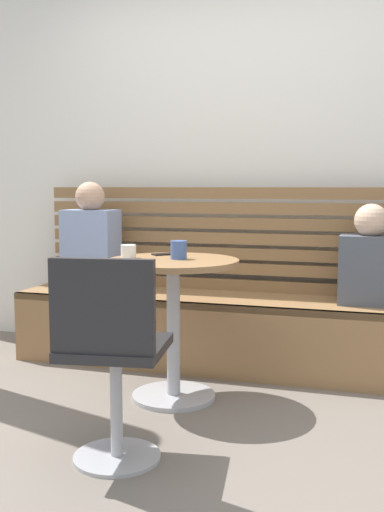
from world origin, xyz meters
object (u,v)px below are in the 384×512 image
white_chair (111,353)px  phone_on_table (165,254)px  cafe_table (173,302)px  cup_mug_blue (179,250)px  person_child_left (370,261)px  booth_bench (229,332)px  person_adult (91,242)px  cup_ceramic_white (129,251)px

white_chair → phone_on_table: bearing=97.5°
cafe_table → cup_mug_blue: cup_mug_blue is taller
person_child_left → cafe_table: bearing=-146.0°
white_chair → cup_mug_blue: (0.00, 0.83, 0.32)m
booth_bench → person_child_left: 0.94m
booth_bench → white_chair: (-0.13, -1.44, 0.24)m
person_child_left → phone_on_table: (-1.07, -0.47, 0.05)m
phone_on_table → cup_mug_blue: bearing=177.2°
person_child_left → cup_mug_blue: size_ratio=6.08×
person_child_left → white_chair: bearing=-122.8°
person_adult → cup_ceramic_white: 0.84m
person_adult → phone_on_table: (0.67, -0.44, -0.01)m
cup_ceramic_white → phone_on_table: size_ratio=0.57×
person_adult → phone_on_table: 0.80m
cafe_table → cup_ceramic_white: size_ratio=9.25×
cup_ceramic_white → booth_bench: bearing=58.8°
booth_bench → cafe_table: cafe_table is taller
booth_bench → person_adult: (-0.93, -0.00, 0.53)m
booth_bench → cup_ceramic_white: cup_ceramic_white is taller
cafe_table → person_child_left: size_ratio=1.28×
white_chair → person_adult: 1.67m
person_adult → cup_mug_blue: 1.01m
phone_on_table → cafe_table: bearing=168.8°
cup_mug_blue → person_child_left: bearing=33.8°
cup_mug_blue → phone_on_table: size_ratio=0.68×
person_child_left → cup_ceramic_white: (-1.21, -0.67, 0.08)m
booth_bench → cup_ceramic_white: 0.93m
person_adult → person_child_left: 1.75m
person_adult → cup_ceramic_white: size_ratio=8.80×
person_adult → cup_ceramic_white: (0.54, -0.64, 0.02)m
white_chair → phone_on_table: size_ratio=6.07×
person_child_left → phone_on_table: bearing=-156.4°
white_chair → person_child_left: size_ratio=1.47×
cup_mug_blue → booth_bench: bearing=78.4°
booth_bench → phone_on_table: 0.73m
cafe_table → person_adult: (-0.78, 0.63, 0.23)m
white_chair → cup_mug_blue: 0.89m
white_chair → cafe_table: bearing=91.5°
cafe_table → person_child_left: bearing=34.0°
phone_on_table → white_chair: bearing=145.3°
booth_bench → white_chair: white_chair is taller
person_adult → cafe_table: bearing=-38.7°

